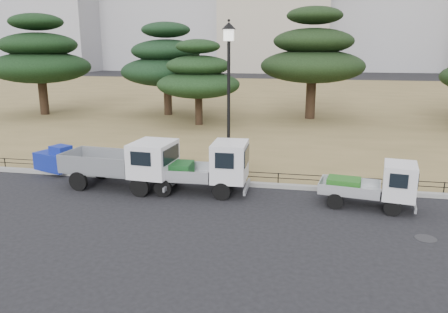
% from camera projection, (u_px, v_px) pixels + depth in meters
% --- Properties ---
extents(ground, '(220.00, 220.00, 0.00)m').
position_uv_depth(ground, '(213.00, 208.00, 14.79)').
color(ground, black).
extents(lawn, '(120.00, 56.00, 0.15)m').
position_uv_depth(lawn, '(279.00, 100.00, 43.87)').
color(lawn, olive).
rests_on(lawn, ground).
extents(curb, '(120.00, 0.25, 0.16)m').
position_uv_depth(curb, '(227.00, 183.00, 17.24)').
color(curb, gray).
rests_on(curb, ground).
extents(truck_large, '(4.44, 2.05, 1.88)m').
position_uv_depth(truck_large, '(126.00, 162.00, 16.62)').
color(truck_large, black).
rests_on(truck_large, ground).
extents(truck_kei_front, '(3.72, 1.69, 1.95)m').
position_uv_depth(truck_kei_front, '(206.00, 167.00, 16.12)').
color(truck_kei_front, black).
rests_on(truck_kei_front, ground).
extents(truck_kei_rear, '(3.23, 1.74, 1.60)m').
position_uv_depth(truck_kei_rear, '(375.00, 185.00, 14.63)').
color(truck_kei_rear, black).
rests_on(truck_kei_rear, ground).
extents(street_lamp, '(0.54, 0.54, 6.03)m').
position_uv_depth(street_lamp, '(229.00, 76.00, 16.51)').
color(street_lamp, black).
rests_on(street_lamp, lawn).
extents(pipe_fence, '(38.00, 0.04, 0.40)m').
position_uv_depth(pipe_fence, '(228.00, 173.00, 17.30)').
color(pipe_fence, black).
rests_on(pipe_fence, lawn).
extents(tarp_pile, '(1.92, 1.66, 1.08)m').
position_uv_depth(tarp_pile, '(57.00, 159.00, 18.80)').
color(tarp_pile, '#132699').
rests_on(tarp_pile, lawn).
extents(manhole, '(0.60, 0.60, 0.01)m').
position_uv_depth(manhole, '(426.00, 238.00, 12.42)').
color(manhole, '#2D2D30').
rests_on(manhole, ground).
extents(pine_west_far, '(7.48, 7.48, 7.56)m').
position_uv_depth(pine_west_far, '(39.00, 57.00, 33.06)').
color(pine_west_far, black).
rests_on(pine_west_far, lawn).
extents(pine_west_near, '(6.94, 6.94, 6.94)m').
position_uv_depth(pine_west_near, '(167.00, 62.00, 32.98)').
color(pine_west_near, black).
rests_on(pine_west_near, lawn).
extents(pine_center_left, '(5.54, 5.54, 5.63)m').
position_uv_depth(pine_center_left, '(198.00, 76.00, 28.83)').
color(pine_center_left, black).
rests_on(pine_center_left, lawn).
extents(pine_center_right, '(7.43, 7.43, 7.88)m').
position_uv_depth(pine_center_right, '(313.00, 55.00, 31.02)').
color(pine_center_right, black).
rests_on(pine_center_right, lawn).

